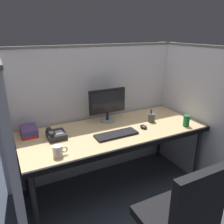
# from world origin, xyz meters

# --- Properties ---
(ground_plane) EXTENTS (8.00, 8.00, 0.00)m
(ground_plane) POSITION_xyz_m (0.00, 0.00, 0.00)
(ground_plane) COLOR #383F4C
(cubicle_partition_rear) EXTENTS (2.21, 0.06, 1.57)m
(cubicle_partition_rear) POSITION_xyz_m (0.00, 0.74, 0.79)
(cubicle_partition_rear) COLOR silver
(cubicle_partition_rear) RESTS_ON ground
(cubicle_partition_left) EXTENTS (0.06, 1.41, 1.57)m
(cubicle_partition_left) POSITION_xyz_m (-0.99, 0.20, 0.79)
(cubicle_partition_left) COLOR silver
(cubicle_partition_left) RESTS_ON ground
(cubicle_partition_right) EXTENTS (0.06, 1.41, 1.57)m
(cubicle_partition_right) POSITION_xyz_m (0.99, 0.20, 0.79)
(cubicle_partition_right) COLOR silver
(cubicle_partition_right) RESTS_ON ground
(desk) EXTENTS (1.90, 0.80, 0.74)m
(desk) POSITION_xyz_m (0.00, 0.29, 0.69)
(desk) COLOR tan
(desk) RESTS_ON ground
(monitor_center) EXTENTS (0.43, 0.17, 0.37)m
(monitor_center) POSITION_xyz_m (0.04, 0.55, 0.96)
(monitor_center) COLOR gray
(monitor_center) RESTS_ON desk
(keyboard_main) EXTENTS (0.43, 0.15, 0.02)m
(keyboard_main) POSITION_xyz_m (-0.04, 0.17, 0.75)
(keyboard_main) COLOR black
(keyboard_main) RESTS_ON desk
(computer_mouse) EXTENTS (0.06, 0.10, 0.04)m
(computer_mouse) POSITION_xyz_m (0.29, 0.19, 0.76)
(computer_mouse) COLOR black
(computer_mouse) RESTS_ON desk
(desk_phone) EXTENTS (0.17, 0.19, 0.09)m
(desk_phone) POSITION_xyz_m (-0.59, 0.38, 0.77)
(desk_phone) COLOR black
(desk_phone) RESTS_ON desk
(pen_cup) EXTENTS (0.08, 0.08, 0.15)m
(pen_cup) POSITION_xyz_m (0.48, 0.30, 0.79)
(pen_cup) COLOR #4C4742
(pen_cup) RESTS_ON desk
(soda_can) EXTENTS (0.07, 0.07, 0.12)m
(soda_can) POSITION_xyz_m (0.73, 0.03, 0.80)
(soda_can) COLOR #197233
(soda_can) RESTS_ON desk
(book_stack) EXTENTS (0.15, 0.22, 0.08)m
(book_stack) POSITION_xyz_m (-0.81, 0.57, 0.78)
(book_stack) COLOR #B22626
(book_stack) RESTS_ON desk
(coffee_mug) EXTENTS (0.13, 0.08, 0.09)m
(coffee_mug) POSITION_xyz_m (-0.65, 0.04, 0.79)
(coffee_mug) COLOR silver
(coffee_mug) RESTS_ON desk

